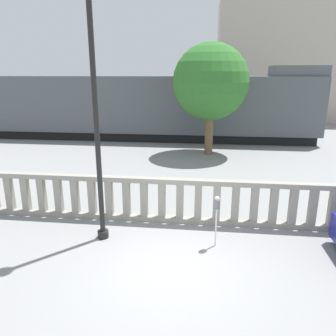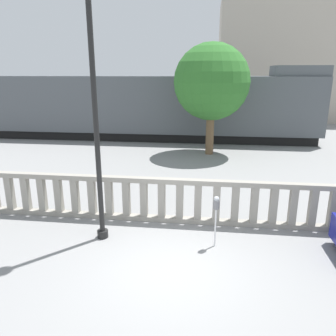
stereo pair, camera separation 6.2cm
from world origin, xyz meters
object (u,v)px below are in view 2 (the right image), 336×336
lamppost (94,89)px  train_near (127,107)px  parking_meter (216,207)px  tree_left (212,82)px

lamppost → train_near: (-2.57, 13.27, -1.76)m
parking_meter → train_near: bearing=112.4°
lamppost → train_near: size_ratio=0.27×
lamppost → tree_left: size_ratio=1.14×
lamppost → train_near: bearing=101.0°
lamppost → train_near: 13.63m
train_near → tree_left: tree_left is taller
parking_meter → tree_left: (-0.19, 9.74, 2.67)m
parking_meter → train_near: 14.48m
parking_meter → tree_left: 10.10m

